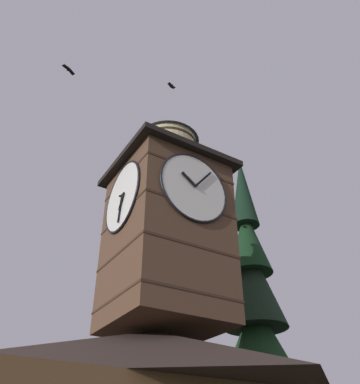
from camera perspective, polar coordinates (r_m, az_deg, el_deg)
name	(u,v)px	position (r m, az deg, el deg)	size (l,w,h in m)	color
clock_tower	(167,223)	(17.29, -1.86, -4.32)	(4.81, 4.81, 10.23)	brown
pine_tree_behind	(145,360)	(20.46, -4.84, -22.08)	(5.16, 5.16, 15.13)	#473323
pine_tree_aside	(257,337)	(23.24, 10.61, -19.08)	(5.21, 5.21, 19.57)	#473323
moon	(82,349)	(56.36, -13.32, -20.38)	(1.93, 1.93, 1.93)	silver
flying_bird_high	(69,69)	(21.41, -15.15, 16.03)	(0.72, 0.46, 0.13)	black
flying_bird_low	(171,86)	(25.52, -1.18, 14.44)	(0.58, 0.35, 0.15)	black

